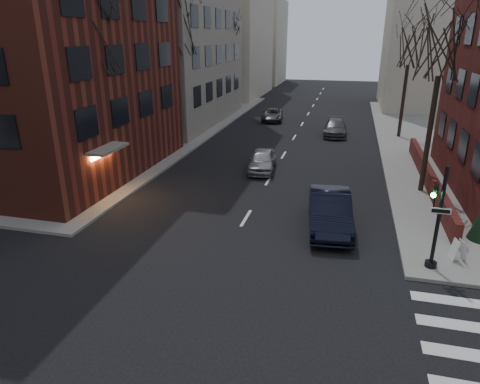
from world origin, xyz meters
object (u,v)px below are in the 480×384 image
tree_right_b (410,46)px  car_lane_gray (335,128)px  tree_left_c (228,38)px  car_lane_far (272,115)px  streetlamp_far (238,73)px  tree_left_a (89,35)px  streetlamp_near (168,97)px  car_lane_silver (262,160)px  tree_right_a (443,44)px  tree_left_b (178,28)px  parked_sedan (330,211)px  traffic_signal (436,224)px  sandwich_board (458,250)px

tree_right_b → car_lane_gray: tree_right_b is taller
tree_left_c → car_lane_far: (5.56, -3.00, -7.42)m
streetlamp_far → tree_right_b: bearing=-30.5°
tree_left_a → streetlamp_near: bearing=85.7°
streetlamp_far → car_lane_silver: (7.40, -22.15, -3.53)m
tree_left_c → streetlamp_near: 18.40m
tree_right_b → streetlamp_far: tree_right_b is taller
tree_left_c → tree_right_a: 28.17m
tree_left_a → tree_left_b: bearing=90.0°
tree_left_b → tree_right_b: tree_left_b is taller
streetlamp_far → car_lane_gray: streetlamp_far is taller
tree_left_b → tree_left_c: size_ratio=1.11×
tree_right_b → car_lane_far: size_ratio=2.09×
tree_right_a → parked_sedan: 10.58m
tree_left_b → tree_right_b: (17.60, 6.00, -1.33)m
traffic_signal → streetlamp_near: streetlamp_near is taller
tree_right_a → car_lane_far: bearing=122.4°
traffic_signal → car_lane_silver: size_ratio=0.97×
tree_right_b → car_lane_gray: (-5.42, -0.30, -6.90)m
tree_right_a → car_lane_gray: bearing=111.6°
car_lane_gray → streetlamp_far: bearing=136.7°
car_lane_far → streetlamp_far: bearing=127.9°
tree_right_a → car_lane_far: size_ratio=2.21×
tree_left_a → tree_left_c: 26.00m
tree_right_b → streetlamp_near: tree_right_b is taller
tree_left_a → tree_left_b: tree_left_b is taller
tree_right_a → parked_sedan: (-4.80, -6.12, -7.17)m
car_lane_gray → sandwich_board: (5.70, -21.90, -0.11)m
car_lane_far → sandwich_board: 29.87m
tree_left_b → tree_right_b: 18.64m
traffic_signal → tree_right_b: 23.71m
streetlamp_near → car_lane_far: bearing=71.7°
streetlamp_near → car_lane_gray: bearing=39.9°
tree_left_c → streetlamp_far: size_ratio=1.55×
streetlamp_near → car_lane_silver: 8.48m
tree_right_a → sandwich_board: size_ratio=11.42×
tree_right_b → tree_right_a: bearing=-90.0°
streetlamp_near → car_lane_gray: size_ratio=1.33×
tree_left_c → streetlamp_near: size_ratio=1.55×
traffic_signal → sandwich_board: bearing=34.9°
tree_left_c → parked_sedan: (12.80, -28.12, -7.17)m
streetlamp_far → sandwich_board: size_ratio=7.38×
tree_left_a → streetlamp_far: (0.60, 28.00, -4.23)m
streetlamp_far → sandwich_board: streetlamp_far is taller
streetlamp_near → car_lane_silver: bearing=-16.2°
tree_left_a → traffic_signal: bearing=-16.6°
tree_left_b → sandwich_board: tree_left_b is taller
tree_right_a → car_lane_gray: size_ratio=2.06×
tree_right_b → streetlamp_far: size_ratio=1.46×
tree_left_b → parked_sedan: (12.80, -14.12, -8.05)m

